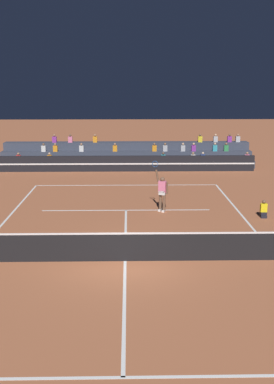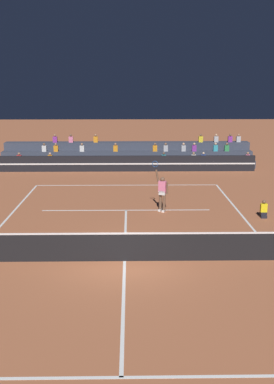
% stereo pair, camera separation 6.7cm
% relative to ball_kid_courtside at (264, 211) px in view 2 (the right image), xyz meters
% --- Properties ---
extents(ground_plane, '(120.00, 120.00, 0.00)m').
position_rel_ball_kid_courtside_xyz_m(ground_plane, '(-6.41, -5.11, -0.33)').
color(ground_plane, '#AD603D').
extents(court_lines, '(11.10, 23.90, 0.01)m').
position_rel_ball_kid_courtside_xyz_m(court_lines, '(-6.41, -5.11, -0.33)').
color(court_lines, white).
rests_on(court_lines, ground).
extents(tennis_net, '(12.00, 0.10, 1.10)m').
position_rel_ball_kid_courtside_xyz_m(tennis_net, '(-6.41, -5.11, 0.21)').
color(tennis_net, '#2D6B38').
rests_on(tennis_net, ground).
extents(sponsor_banner_wall, '(18.00, 0.26, 1.10)m').
position_rel_ball_kid_courtside_xyz_m(sponsor_banner_wall, '(-6.41, 11.13, 0.22)').
color(sponsor_banner_wall, black).
rests_on(sponsor_banner_wall, ground).
extents(bleacher_stand, '(18.64, 2.85, 2.28)m').
position_rel_ball_kid_courtside_xyz_m(bleacher_stand, '(-6.39, 13.67, 0.32)').
color(bleacher_stand, '#383D4C').
rests_on(bleacher_stand, ground).
extents(ball_kid_courtside, '(0.30, 0.36, 0.84)m').
position_rel_ball_kid_courtside_xyz_m(ball_kid_courtside, '(0.00, 0.00, 0.00)').
color(ball_kid_courtside, black).
rests_on(ball_kid_courtside, ground).
extents(tennis_player, '(0.79, 0.48, 2.50)m').
position_rel_ball_kid_courtside_xyz_m(tennis_player, '(-4.66, 1.10, 0.66)').
color(tennis_player, brown).
rests_on(tennis_player, ground).
extents(tennis_ball, '(0.07, 0.07, 0.07)m').
position_rel_ball_kid_courtside_xyz_m(tennis_ball, '(-6.86, -3.71, -0.30)').
color(tennis_ball, '#C6DB33').
rests_on(tennis_ball, ground).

